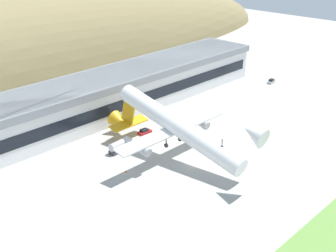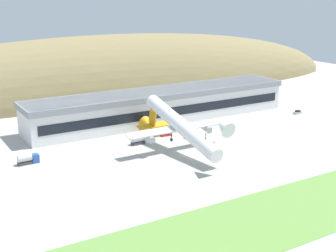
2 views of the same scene
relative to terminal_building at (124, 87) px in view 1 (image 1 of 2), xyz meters
name	(u,v)px [view 1 (image 1 of 2)]	position (x,y,z in m)	size (l,w,h in m)	color
ground_plane	(193,163)	(-13.70, -40.83, -7.08)	(400.09, 400.09, 0.00)	#ADAAA3
hill_backdrop	(33,67)	(4.81, 62.88, -7.08)	(303.06, 57.74, 58.93)	olive
terminal_building	(124,87)	(0.00, 0.00, 0.00)	(110.90, 18.83, 12.49)	silver
cargo_airplane	(176,127)	(-14.04, -35.21, 1.21)	(36.44, 50.14, 15.95)	white
service_car_1	(271,81)	(55.01, -20.42, -6.46)	(3.82, 2.02, 1.49)	#999EA3
service_car_2	(145,132)	(-9.46, -19.00, -6.49)	(4.18, 2.08, 1.41)	#B21E1E
box_truck	(120,146)	(-21.50, -22.37, -5.59)	(6.93, 2.55, 3.07)	silver
traffic_cone_0	(126,171)	(-28.26, -31.94, -6.80)	(0.52, 0.52, 0.58)	orange
traffic_cone_1	(196,121)	(6.97, -24.29, -6.80)	(0.52, 0.52, 0.58)	orange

